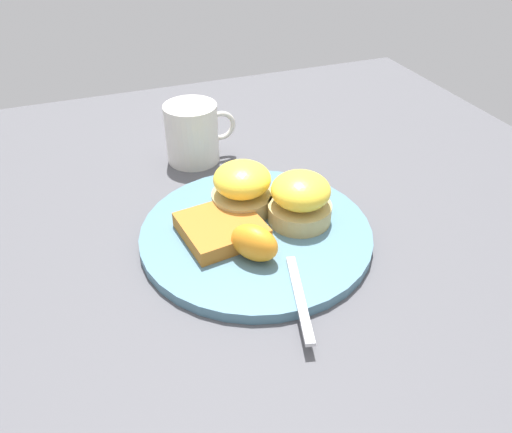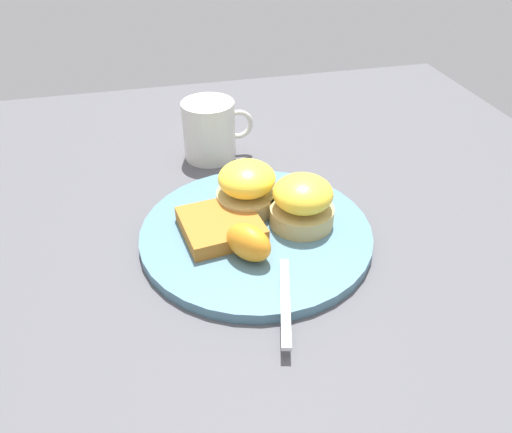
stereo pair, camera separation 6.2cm
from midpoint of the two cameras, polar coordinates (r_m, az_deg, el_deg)
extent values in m
plane|color=#4C4C51|center=(0.64, 2.77, -2.56)|extent=(1.10, 1.10, 0.00)
cylinder|color=slate|center=(0.64, 2.79, -2.07)|extent=(0.29, 0.29, 0.01)
cylinder|color=tan|center=(0.65, 7.88, 0.24)|extent=(0.08, 0.08, 0.02)
ellipsoid|color=yellow|center=(0.63, 8.13, 2.70)|extent=(0.08, 0.08, 0.04)
cylinder|color=tan|center=(0.67, 1.96, 1.88)|extent=(0.08, 0.08, 0.02)
ellipsoid|color=yellow|center=(0.65, 2.02, 4.31)|extent=(0.08, 0.08, 0.04)
cube|color=#AF6824|center=(0.62, -1.20, -1.11)|extent=(0.11, 0.10, 0.02)
ellipsoid|color=orange|center=(0.58, 2.23, -3.10)|extent=(0.07, 0.07, 0.04)
cube|color=silver|center=(0.54, 6.39, -9.76)|extent=(0.04, 0.13, 0.00)
cube|color=silver|center=(0.65, 5.54, -0.08)|extent=(0.04, 0.05, 0.00)
cylinder|color=silver|center=(0.80, -3.15, 9.77)|extent=(0.08, 0.08, 0.09)
torus|color=silver|center=(0.81, 0.19, 10.43)|extent=(0.05, 0.01, 0.05)
camera|label=1|loc=(0.03, -87.14, 2.08)|focal=35.00mm
camera|label=2|loc=(0.03, 92.86, -2.08)|focal=35.00mm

